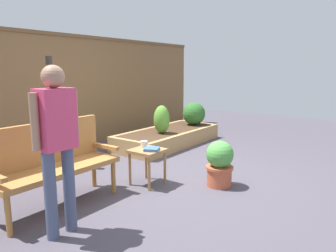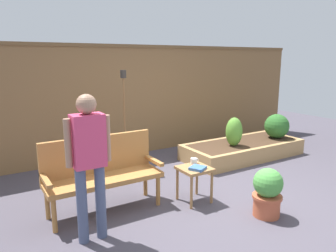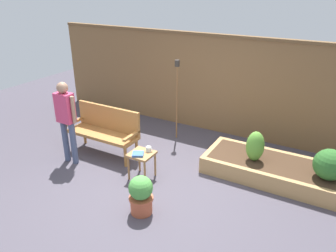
# 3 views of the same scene
# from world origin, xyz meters

# --- Properties ---
(ground_plane) EXTENTS (14.00, 14.00, 0.00)m
(ground_plane) POSITION_xyz_m (0.00, 0.00, 0.00)
(ground_plane) COLOR #47424C
(fence_back) EXTENTS (8.40, 0.14, 2.16)m
(fence_back) POSITION_xyz_m (0.00, 2.60, 1.09)
(fence_back) COLOR brown
(fence_back) RESTS_ON ground_plane
(garden_bench) EXTENTS (1.44, 0.48, 0.94)m
(garden_bench) POSITION_xyz_m (-1.46, 0.54, 0.54)
(garden_bench) COLOR #A87038
(garden_bench) RESTS_ON ground_plane
(side_table) EXTENTS (0.40, 0.40, 0.48)m
(side_table) POSITION_xyz_m (-0.33, 0.11, 0.40)
(side_table) COLOR #9E7042
(side_table) RESTS_ON ground_plane
(cup_on_table) EXTENTS (0.13, 0.09, 0.08)m
(cup_on_table) POSITION_xyz_m (-0.26, 0.22, 0.52)
(cup_on_table) COLOR silver
(cup_on_table) RESTS_ON side_table
(book_on_table) EXTENTS (0.25, 0.25, 0.04)m
(book_on_table) POSITION_xyz_m (-0.34, 0.02, 0.50)
(book_on_table) COLOR #38609E
(book_on_table) RESTS_ON side_table
(potted_boxwood) EXTENTS (0.36, 0.36, 0.61)m
(potted_boxwood) POSITION_xyz_m (0.19, -0.69, 0.32)
(potted_boxwood) COLOR #B75638
(potted_boxwood) RESTS_ON ground_plane
(raised_planter_bed) EXTENTS (2.40, 1.00, 0.30)m
(raised_planter_bed) POSITION_xyz_m (1.67, 1.24, 0.15)
(raised_planter_bed) COLOR #AD8451
(raised_planter_bed) RESTS_ON ground_plane
(shrub_near_bench) EXTENTS (0.31, 0.31, 0.54)m
(shrub_near_bench) POSITION_xyz_m (1.32, 1.13, 0.57)
(shrub_near_bench) COLOR brown
(shrub_near_bench) RESTS_ON raised_planter_bed
(shrub_far_corner) EXTENTS (0.49, 0.49, 0.49)m
(shrub_far_corner) POSITION_xyz_m (2.48, 1.13, 0.55)
(shrub_far_corner) COLOR brown
(shrub_far_corner) RESTS_ON raised_planter_bed
(tiki_torch) EXTENTS (0.10, 0.10, 1.71)m
(tiki_torch) POSITION_xyz_m (-0.57, 1.82, 1.17)
(tiki_torch) COLOR brown
(tiki_torch) RESTS_ON ground_plane
(person_by_bench) EXTENTS (0.47, 0.20, 1.56)m
(person_by_bench) POSITION_xyz_m (-1.80, -0.09, 0.93)
(person_by_bench) COLOR #475170
(person_by_bench) RESTS_ON ground_plane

